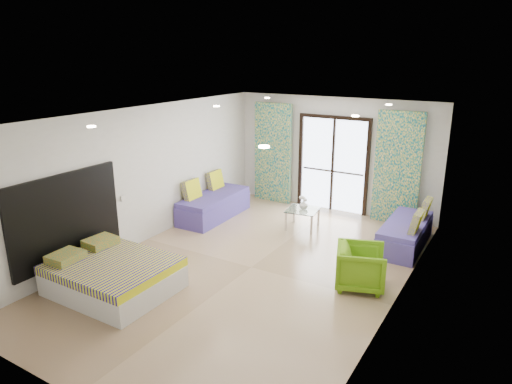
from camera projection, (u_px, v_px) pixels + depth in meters
The scene contains 24 objects.
floor at pixel (251, 267), 8.13m from camera, with size 5.00×7.50×0.01m, color #937657, non-canonical shape.
ceiling at pixel (251, 115), 7.34m from camera, with size 5.00×7.50×0.01m, color silver, non-canonical shape.
wall_back at pixel (334, 155), 10.81m from camera, with size 5.00×0.01×2.70m, color silver, non-canonical shape.
wall_front at pixel (59, 289), 4.66m from camera, with size 5.00×0.01×2.70m, color silver, non-canonical shape.
wall_left at pixel (143, 176), 8.96m from camera, with size 0.01×7.50×2.70m, color silver, non-canonical shape.
wall_right at pixel (400, 222), 6.50m from camera, with size 0.01×7.50×2.70m, color silver, non-canonical shape.
balcony_door at pixel (333, 159), 10.81m from camera, with size 1.76×0.08×2.28m.
balcony_rail at pixel (333, 171), 10.91m from camera, with size 1.52×0.03×0.04m, color #595451.
curtain_left at pixel (273, 153), 11.45m from camera, with size 1.00×0.10×2.50m, color beige.
curtain_right at pixel (397, 168), 9.93m from camera, with size 1.00×0.10×2.50m, color beige.
downlight_a at pixel (91, 126), 6.39m from camera, with size 0.12×0.12×0.02m, color #FFE0B2.
downlight_b at pixel (264, 147), 5.02m from camera, with size 0.12×0.12×0.02m, color #FFE0B2.
downlight_c at pixel (216, 106), 8.86m from camera, with size 0.12×0.12×0.02m, color #FFE0B2.
downlight_d at pixel (355, 116), 7.48m from camera, with size 0.12×0.12×0.02m, color #FFE0B2.
downlight_e at pixel (267, 98), 10.50m from camera, with size 0.12×0.12×0.02m, color #FFE0B2.
downlight_f at pixel (389, 105), 9.12m from camera, with size 0.12×0.12×0.02m, color #FFE0B2.
headboard at pixel (66, 218), 7.53m from camera, with size 0.06×2.10×1.50m, color black.
switch_plate at pixel (123, 198), 8.56m from camera, with size 0.02×0.10×0.10m, color silver.
bed at pixel (113, 275), 7.27m from camera, with size 1.83×1.50×0.63m.
daybed_left at pixel (214, 205), 10.54m from camera, with size 0.83×2.00×0.98m.
daybed_right at pixel (406, 233), 8.93m from camera, with size 0.74×1.86×0.91m.
coffee_table at pixel (303, 211), 9.85m from camera, with size 0.74×0.74×0.75m.
vase at pixel (304, 205), 9.84m from camera, with size 0.19×0.20×0.19m, color white.
armchair at pixel (361, 265), 7.35m from camera, with size 0.75×0.70×0.77m, color #629D14.
Camera 1 is at (3.87, -6.29, 3.66)m, focal length 32.00 mm.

